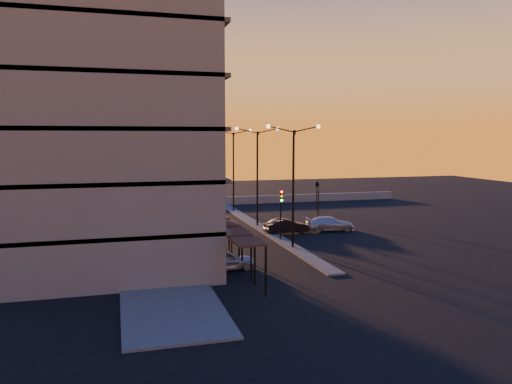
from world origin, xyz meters
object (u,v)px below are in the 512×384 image
object	(u,v)px
streetlamp_mid	(257,168)
car_hatchback	(224,260)
car_sedan	(286,226)
car_wagon	(330,224)
traffic_light_main	(281,206)

from	to	relation	value
streetlamp_mid	car_hatchback	size ratio (longest dim) A/B	2.36
streetlamp_mid	car_hatchback	xyz separation A→B (m)	(-6.47, -14.88, -4.91)
streetlamp_mid	car_sedan	bearing A→B (deg)	-70.15
car_sedan	car_wagon	bearing A→B (deg)	-92.71
traffic_light_main	car_wagon	size ratio (longest dim) A/B	0.94
streetlamp_mid	car_hatchback	world-z (taller)	streetlamp_mid
streetlamp_mid	traffic_light_main	bearing A→B (deg)	-90.00
streetlamp_mid	car_sedan	xyz separation A→B (m)	(1.50, -4.16, -4.94)
traffic_light_main	car_wagon	xyz separation A→B (m)	(5.73, 2.98, -2.23)
streetlamp_mid	car_wagon	size ratio (longest dim) A/B	2.09
streetlamp_mid	car_wagon	world-z (taller)	streetlamp_mid
streetlamp_mid	traffic_light_main	distance (m)	7.62
car_wagon	traffic_light_main	bearing A→B (deg)	123.67
car_wagon	car_hatchback	bearing A→B (deg)	137.49
streetlamp_mid	car_sedan	size ratio (longest dim) A/B	2.40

